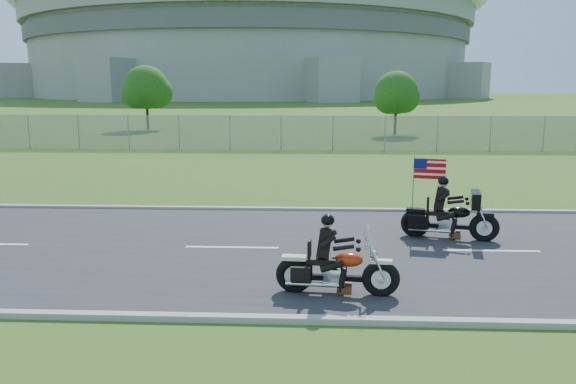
{
  "coord_description": "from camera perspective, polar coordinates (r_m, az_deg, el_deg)",
  "views": [
    {
      "loc": [
        -0.11,
        -12.59,
        3.82
      ],
      "look_at": [
        -0.68,
        0.0,
        1.38
      ],
      "focal_mm": 35.0,
      "sensor_mm": 36.0,
      "label": 1
    }
  ],
  "objects": [
    {
      "name": "motorcycle_lead",
      "position": [
        10.34,
        4.82,
        -7.89
      ],
      "size": [
        2.27,
        0.65,
        1.53
      ],
      "rotation": [
        0.0,
        0.0,
        -0.08
      ],
      "color": "black",
      "rests_on": "ground"
    },
    {
      "name": "motorcycle_follow",
      "position": [
        14.41,
        16.06,
        -2.61
      ],
      "size": [
        2.34,
        1.0,
        1.98
      ],
      "rotation": [
        0.0,
        0.0,
        -0.22
      ],
      "color": "black",
      "rests_on": "ground"
    },
    {
      "name": "tree_fence_mid",
      "position": [
        48.64,
        -14.14,
        10.05
      ],
      "size": [
        3.96,
        3.69,
        5.3
      ],
      "color": "#382316",
      "rests_on": "ground"
    },
    {
      "name": "ground",
      "position": [
        13.16,
        3.0,
        -5.93
      ],
      "size": [
        420.0,
        420.0,
        0.0
      ],
      "primitive_type": "plane",
      "color": "#2E4F18",
      "rests_on": "ground"
    },
    {
      "name": "curb_north",
      "position": [
        17.06,
        2.92,
        -1.81
      ],
      "size": [
        120.0,
        0.18,
        0.12
      ],
      "primitive_type": "cube",
      "color": "#9E9B93",
      "rests_on": "ground"
    },
    {
      "name": "curb_south",
      "position": [
        9.34,
        3.14,
        -12.88
      ],
      "size": [
        120.0,
        0.18,
        0.12
      ],
      "primitive_type": "cube",
      "color": "#9E9B93",
      "rests_on": "ground"
    },
    {
      "name": "stadium",
      "position": [
        184.04,
        -3.71,
        14.63
      ],
      "size": [
        140.4,
        140.4,
        29.2
      ],
      "color": "#A3A099",
      "rests_on": "ground"
    },
    {
      "name": "tree_fence_near",
      "position": [
        43.08,
        10.99,
        9.66
      ],
      "size": [
        3.52,
        3.28,
        4.75
      ],
      "color": "#382316",
      "rests_on": "ground"
    },
    {
      "name": "fence",
      "position": [
        33.07,
        -5.93,
        6.03
      ],
      "size": [
        60.0,
        0.03,
        2.0
      ],
      "primitive_type": "cube",
      "color": "gray",
      "rests_on": "ground"
    },
    {
      "name": "road",
      "position": [
        13.15,
        3.0,
        -5.84
      ],
      "size": [
        120.0,
        8.0,
        0.04
      ],
      "primitive_type": "cube",
      "color": "#28282B",
      "rests_on": "ground"
    }
  ]
}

